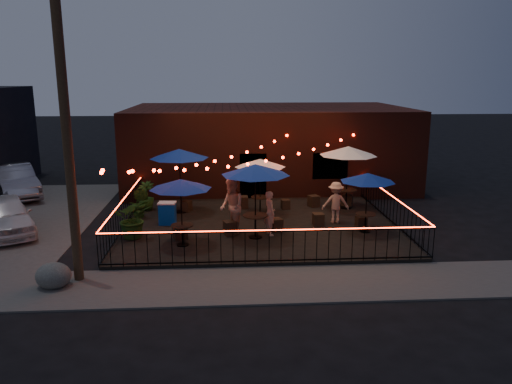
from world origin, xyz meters
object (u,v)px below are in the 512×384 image
cafe_table_2 (255,171)px  cafe_table_3 (260,164)px  cooler (167,213)px  utility_pole (67,139)px  cafe_table_4 (368,178)px  cafe_table_1 (179,155)px  boulder (53,276)px  cafe_table_0 (181,185)px  cafe_table_5 (348,152)px

cafe_table_2 → cafe_table_3: bearing=82.8°
cafe_table_2 → cooler: 4.11m
utility_pole → cafe_table_2: bearing=30.5°
cafe_table_2 → cafe_table_4: bearing=5.8°
cafe_table_1 → cooler: cafe_table_1 is taller
utility_pole → cafe_table_4: utility_pole is taller
cooler → boulder: (-2.49, -5.26, -0.23)m
utility_pole → cafe_table_3: bearing=47.5°
cafe_table_0 → cooler: (-0.74, 2.40, -1.60)m
cafe_table_1 → cafe_table_2: size_ratio=0.98×
cafe_table_3 → cafe_table_5: (3.67, 0.62, 0.35)m
cafe_table_2 → cafe_table_3: (0.38, 3.01, -0.30)m
cafe_table_2 → cafe_table_4: 4.00m
cafe_table_4 → boulder: (-9.64, -3.90, -1.74)m
cafe_table_1 → boulder: bearing=-112.3°
cooler → utility_pole: bearing=-107.1°
cafe_table_1 → cooler: 2.60m
cafe_table_5 → boulder: (-9.73, -7.13, -2.18)m
cafe_table_0 → cafe_table_2: cafe_table_2 is taller
cooler → cafe_table_3: bearing=24.4°
utility_pole → cafe_table_3: 8.39m
cafe_table_3 → cafe_table_4: 4.43m
cafe_table_1 → cafe_table_4: 7.45m
cafe_table_4 → cooler: 7.44m
utility_pole → cafe_table_1: bearing=70.3°
utility_pole → cafe_table_3: utility_pole is taller
cafe_table_3 → cafe_table_5: cafe_table_5 is taller
cafe_table_1 → cafe_table_2: 4.46m
cafe_table_1 → boulder: 7.83m
cafe_table_0 → cafe_table_1: (-0.37, 4.09, 0.35)m
cafe_table_4 → cooler: (-7.15, 1.36, -1.52)m
cafe_table_3 → boulder: cafe_table_3 is taller
cafe_table_3 → cooler: (-3.57, -1.25, -1.61)m
cooler → boulder: size_ratio=0.93×
cafe_table_0 → cooler: cafe_table_0 is taller
cafe_table_5 → cafe_table_2: bearing=-138.2°
boulder → cafe_table_1: bearing=67.7°
cafe_table_1 → cafe_table_2: bearing=-50.8°
utility_pole → cafe_table_0: 4.04m
cafe_table_2 → cafe_table_5: size_ratio=0.89×
cafe_table_2 → cafe_table_5: (4.05, 3.63, 0.04)m
utility_pole → cafe_table_5: size_ratio=2.56×
cafe_table_4 → cafe_table_5: cafe_table_5 is taller
boulder → cafe_table_3: bearing=47.1°
cafe_table_1 → boulder: cafe_table_1 is taller
cafe_table_1 → cafe_table_3: 3.25m
utility_pole → cafe_table_0: utility_pole is taller
cafe_table_3 → boulder: size_ratio=2.44×
boulder → cooler: bearing=64.7°
cafe_table_0 → cafe_table_1: bearing=95.2°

